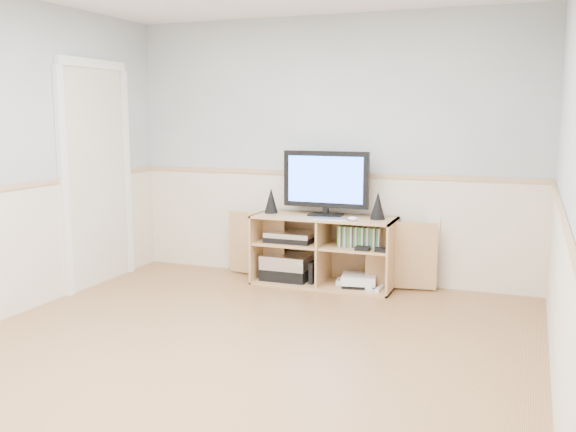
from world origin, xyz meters
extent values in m
cube|color=#B77B51|center=(0.00, 0.00, -0.01)|extent=(4.00, 4.50, 0.02)
cube|color=silver|center=(2.01, 0.00, 1.25)|extent=(0.02, 4.50, 2.50)
cube|color=silver|center=(0.00, 2.26, 1.25)|extent=(4.00, 0.02, 2.50)
cube|color=beige|center=(0.00, 2.24, 0.50)|extent=(4.00, 0.01, 1.00)
cube|color=tan|center=(0.00, 2.23, 1.02)|extent=(4.00, 0.02, 0.04)
cube|color=beige|center=(-1.98, 1.30, 1.00)|extent=(0.03, 0.82, 2.00)
cube|color=tan|center=(0.03, 1.97, 0.01)|extent=(1.32, 0.49, 0.02)
cube|color=tan|center=(0.03, 1.97, 0.64)|extent=(1.32, 0.49, 0.02)
cube|color=tan|center=(-0.62, 1.97, 0.33)|extent=(0.02, 0.49, 0.65)
cube|color=tan|center=(0.68, 1.97, 0.33)|extent=(0.02, 0.49, 0.65)
cube|color=tan|center=(0.03, 2.21, 0.33)|extent=(1.32, 0.02, 0.65)
cube|color=tan|center=(0.03, 1.97, 0.33)|extent=(0.02, 0.47, 0.61)
cube|color=tan|center=(-0.30, 1.97, 0.38)|extent=(0.63, 0.45, 0.02)
cube|color=tan|center=(0.36, 1.97, 0.38)|extent=(0.63, 0.45, 0.02)
cube|color=tan|center=(-0.68, 2.04, 0.33)|extent=(0.63, 0.13, 0.61)
cube|color=tan|center=(0.75, 2.04, 0.33)|extent=(0.63, 0.13, 0.61)
cube|color=black|center=(0.03, 2.02, 0.66)|extent=(0.30, 0.18, 0.02)
cube|color=black|center=(0.03, 2.02, 0.70)|extent=(0.05, 0.04, 0.06)
cube|color=black|center=(0.03, 2.02, 0.99)|extent=(0.81, 0.05, 0.52)
cube|color=blue|center=(0.03, 1.99, 0.99)|extent=(0.72, 0.01, 0.43)
cone|color=black|center=(-0.50, 1.99, 0.77)|extent=(0.13, 0.13, 0.24)
cone|color=black|center=(0.53, 1.99, 0.77)|extent=(0.13, 0.13, 0.25)
cube|color=silver|center=(0.14, 1.83, 0.66)|extent=(0.32, 0.17, 0.01)
ellipsoid|color=white|center=(0.34, 1.83, 0.67)|extent=(0.11, 0.08, 0.04)
cube|color=black|center=(-0.34, 1.97, 0.07)|extent=(0.44, 0.33, 0.11)
cube|color=silver|center=(-0.34, 1.97, 0.20)|extent=(0.44, 0.33, 0.13)
cube|color=black|center=(-0.30, 1.97, 0.42)|extent=(0.44, 0.31, 0.05)
cube|color=silver|center=(-0.30, 1.97, 0.46)|extent=(0.44, 0.31, 0.05)
cube|color=black|center=(-0.06, 1.92, 0.12)|extent=(0.04, 0.14, 0.20)
cube|color=white|center=(0.26, 2.00, 0.04)|extent=(0.23, 0.19, 0.05)
cube|color=black|center=(0.38, 1.95, 0.04)|extent=(0.34, 0.29, 0.03)
cube|color=white|center=(0.38, 1.95, 0.09)|extent=(0.35, 0.31, 0.08)
cube|color=white|center=(0.58, 1.87, 0.04)|extent=(0.04, 0.14, 0.03)
cube|color=white|center=(0.56, 2.03, 0.04)|extent=(0.09, 0.15, 0.03)
cube|color=#3F8C3F|center=(0.38, 1.95, 0.48)|extent=(0.39, 0.14, 0.19)
cube|color=white|center=(1.00, 2.23, 0.60)|extent=(0.12, 0.03, 0.12)
camera|label=1|loc=(1.81, -3.62, 1.58)|focal=40.00mm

